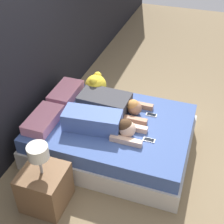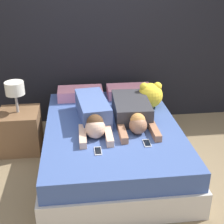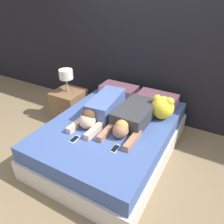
{
  "view_description": "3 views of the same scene",
  "coord_description": "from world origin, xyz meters",
  "views": [
    {
      "loc": [
        -2.92,
        -1.0,
        2.99
      ],
      "look_at": [
        0.0,
        0.0,
        0.63
      ],
      "focal_mm": 50.0,
      "sensor_mm": 36.0,
      "label": 1
    },
    {
      "loc": [
        -0.35,
        -3.0,
        2.04
      ],
      "look_at": [
        0.0,
        0.0,
        0.63
      ],
      "focal_mm": 50.0,
      "sensor_mm": 36.0,
      "label": 2
    },
    {
      "loc": [
        1.16,
        -2.05,
        2.03
      ],
      "look_at": [
        0.0,
        0.0,
        0.63
      ],
      "focal_mm": 35.0,
      "sensor_mm": 36.0,
      "label": 3
    }
  ],
  "objects": [
    {
      "name": "plush_toy",
      "position": [
        0.52,
        0.42,
        0.64
      ],
      "size": [
        0.3,
        0.3,
        0.31
      ],
      "color": "yellow",
      "rests_on": "bed"
    },
    {
      "name": "cell_phone_left",
      "position": [
        -0.19,
        -0.53,
        0.49
      ],
      "size": [
        0.07,
        0.14,
        0.01
      ],
      "color": "silver",
      "rests_on": "bed"
    },
    {
      "name": "cell_phone_right",
      "position": [
        0.29,
        -0.45,
        0.49
      ],
      "size": [
        0.07,
        0.14,
        0.01
      ],
      "color": "silver",
      "rests_on": "bed"
    },
    {
      "name": "person_right",
      "position": [
        0.24,
        0.1,
        0.58
      ],
      "size": [
        0.41,
        0.96,
        0.21
      ],
      "color": "#333338",
      "rests_on": "bed"
    },
    {
      "name": "wall_back",
      "position": [
        0.0,
        1.17,
        1.3
      ],
      "size": [
        12.0,
        0.06,
        2.6
      ],
      "color": "black",
      "rests_on": "ground_plane"
    },
    {
      "name": "person_left",
      "position": [
        -0.2,
        0.07,
        0.59
      ],
      "size": [
        0.38,
        1.03,
        0.24
      ],
      "color": "#4C66A5",
      "rests_on": "bed"
    },
    {
      "name": "pillow_head_left",
      "position": [
        -0.32,
        0.8,
        0.55
      ],
      "size": [
        0.58,
        0.32,
        0.13
      ],
      "color": "pink",
      "rests_on": "bed"
    },
    {
      "name": "nightstand",
      "position": [
        -1.06,
        0.41,
        0.28
      ],
      "size": [
        0.47,
        0.47,
        0.87
      ],
      "color": "brown",
      "rests_on": "ground_plane"
    },
    {
      "name": "bed",
      "position": [
        0.0,
        0.0,
        0.24
      ],
      "size": [
        1.49,
        2.03,
        0.48
      ],
      "color": "beige",
      "rests_on": "ground_plane"
    },
    {
      "name": "pillow_head_right",
      "position": [
        0.32,
        0.8,
        0.55
      ],
      "size": [
        0.58,
        0.32,
        0.13
      ],
      "color": "pink",
      "rests_on": "bed"
    },
    {
      "name": "ground_plane",
      "position": [
        0.0,
        0.0,
        0.0
      ],
      "size": [
        12.0,
        12.0,
        0.0
      ],
      "primitive_type": "plane",
      "color": "#7F6B4C"
    }
  ]
}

